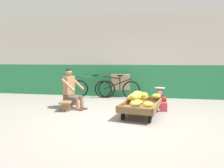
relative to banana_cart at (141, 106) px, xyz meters
The scene contains 12 objects.
ground_plane 0.82m from the banana_cart, 132.13° to the right, with size 80.00×80.00×0.00m, color gray.
back_wall 3.02m from the banana_cart, 101.10° to the left, with size 16.00×0.30×3.06m.
banana_cart is the anchor object (origin of this frame).
banana_pile 0.23m from the banana_cart, 155.82° to the right, with size 0.92×1.35×0.26m.
low_bench 2.15m from the banana_cart, 166.47° to the left, with size 0.43×1.13×0.27m.
vendor_seated 2.09m from the banana_cart, 166.80° to the left, with size 0.74×0.61×1.14m.
plastic_crate 1.11m from the banana_cart, 62.65° to the left, with size 0.36×0.28×0.30m.
weighing_scale 1.13m from the banana_cart, 62.63° to the left, with size 0.30×0.30×0.29m.
bicycle_near_left 2.90m from the banana_cart, 129.45° to the left, with size 1.66×0.48×0.86m.
bicycle_far_left 2.43m from the banana_cart, 112.70° to the left, with size 1.66×0.48×0.86m.
sign_board 2.64m from the banana_cart, 108.44° to the left, with size 0.70×0.26×0.88m.
shopping_bag 0.81m from the banana_cart, 42.50° to the left, with size 0.18×0.12×0.24m, color #D13D4C.
Camera 1 is at (0.66, -4.48, 1.39)m, focal length 32.89 mm.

